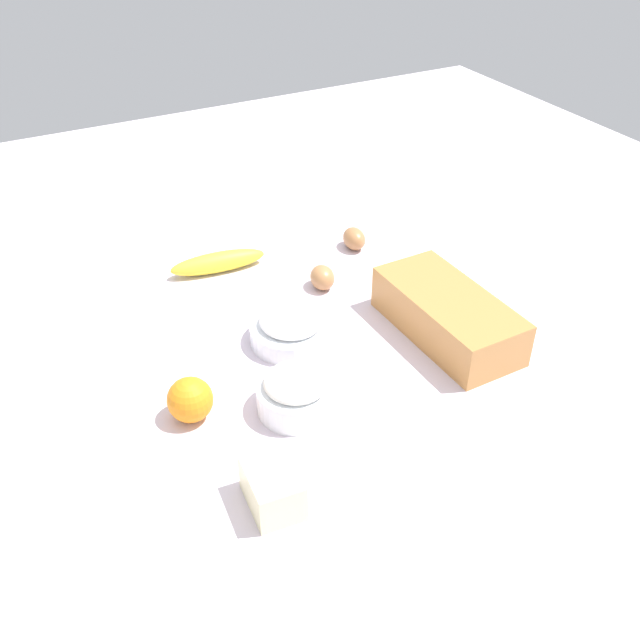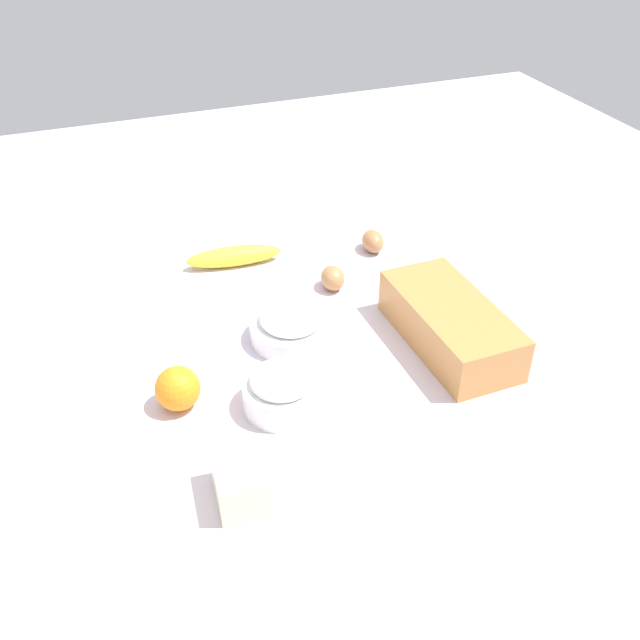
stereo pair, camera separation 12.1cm
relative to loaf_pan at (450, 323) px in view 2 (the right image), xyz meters
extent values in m
cube|color=silver|center=(-0.09, -0.20, -0.05)|extent=(2.40, 2.40, 0.02)
cube|color=#B77A3D|center=(0.00, 0.00, 0.00)|extent=(0.28, 0.14, 0.08)
cube|color=black|center=(0.00, 0.00, 0.00)|extent=(0.27, 0.12, 0.07)
cylinder|color=white|center=(0.05, -0.32, -0.02)|extent=(0.12, 0.12, 0.04)
torus|color=white|center=(0.05, -0.32, 0.00)|extent=(0.12, 0.12, 0.01)
ellipsoid|color=white|center=(0.05, -0.32, 0.01)|extent=(0.10, 0.10, 0.03)
cylinder|color=white|center=(-0.11, -0.25, -0.02)|extent=(0.14, 0.14, 0.03)
torus|color=white|center=(-0.11, -0.25, -0.01)|extent=(0.14, 0.14, 0.01)
ellipsoid|color=white|center=(-0.11, -0.25, 0.00)|extent=(0.11, 0.11, 0.04)
ellipsoid|color=yellow|center=(-0.38, -0.27, -0.02)|extent=(0.06, 0.19, 0.04)
sphere|color=orange|center=(-0.01, -0.46, -0.01)|extent=(0.07, 0.07, 0.07)
cube|color=#F4EDB2|center=(0.20, -0.42, -0.01)|extent=(0.10, 0.07, 0.06)
ellipsoid|color=#A67043|center=(-0.33, 0.01, -0.02)|extent=(0.07, 0.05, 0.04)
ellipsoid|color=#AF7647|center=(-0.23, -0.12, -0.02)|extent=(0.06, 0.05, 0.05)
camera|label=1|loc=(0.78, -0.66, 0.71)|focal=40.11mm
camera|label=2|loc=(0.83, -0.55, 0.71)|focal=40.11mm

